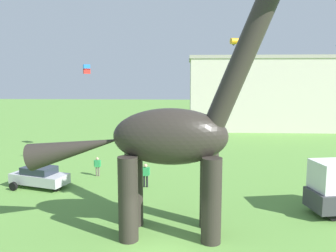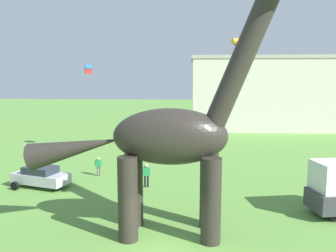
{
  "view_description": "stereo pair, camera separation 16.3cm",
  "coord_description": "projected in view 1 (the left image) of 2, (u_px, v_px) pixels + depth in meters",
  "views": [
    {
      "loc": [
        1.02,
        -14.12,
        7.95
      ],
      "look_at": [
        0.02,
        4.11,
        5.45
      ],
      "focal_mm": 36.77,
      "sensor_mm": 36.0,
      "label": 1
    },
    {
      "loc": [
        1.18,
        -14.11,
        7.95
      ],
      "look_at": [
        0.02,
        4.11,
        5.45
      ],
      "focal_mm": 36.77,
      "sensor_mm": 36.0,
      "label": 2
    }
  ],
  "objects": [
    {
      "name": "person_near_flyer",
      "position": [
        97.0,
        165.0,
        28.26
      ],
      "size": [
        0.59,
        0.26,
        1.58
      ],
      "rotation": [
        0.0,
        0.0,
        4.67
      ],
      "color": "#6B6056",
      "rests_on": "ground_plane"
    },
    {
      "name": "background_building_block",
      "position": [
        259.0,
        93.0,
        56.31
      ],
      "size": [
        22.83,
        12.65,
        11.42
      ],
      "color": "beige",
      "rests_on": "ground_plane"
    },
    {
      "name": "kite_mid_center",
      "position": [
        240.0,
        42.0,
        35.11
      ],
      "size": [
        2.26,
        2.14,
        0.64
      ],
      "color": "orange"
    },
    {
      "name": "dinosaur_sculpture",
      "position": [
        169.0,
        136.0,
        17.23
      ],
      "size": [
        13.47,
        2.85,
        14.08
      ],
      "rotation": [
        0.0,
        0.0,
        -0.58
      ],
      "color": "#2D2823",
      "rests_on": "ground_plane"
    },
    {
      "name": "parked_sedan_left",
      "position": [
        39.0,
        176.0,
        25.39
      ],
      "size": [
        4.54,
        2.94,
        1.55
      ],
      "rotation": [
        0.0,
        0.0,
        -0.3
      ],
      "color": "#B7B7BC",
      "rests_on": "ground_plane"
    },
    {
      "name": "kite_far_left",
      "position": [
        87.0,
        69.0,
        36.5
      ],
      "size": [
        0.89,
        0.89,
        0.96
      ],
      "color": "#287AE5"
    },
    {
      "name": "person_strolling_adult",
      "position": [
        146.0,
        173.0,
        25.37
      ],
      "size": [
        0.66,
        0.29,
        1.76
      ],
      "rotation": [
        0.0,
        0.0,
        3.29
      ],
      "color": "black",
      "rests_on": "ground_plane"
    }
  ]
}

